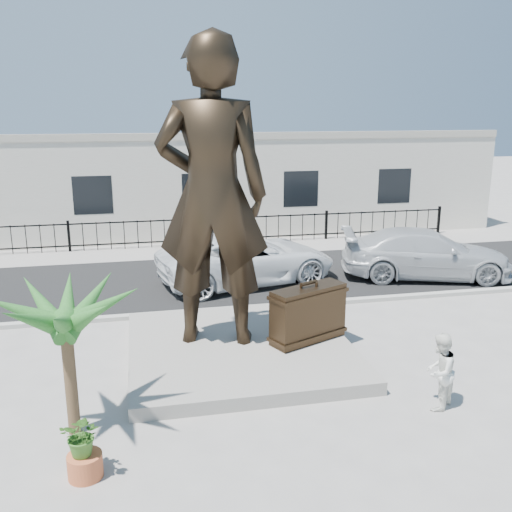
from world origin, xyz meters
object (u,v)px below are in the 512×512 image
(tourist, at_px, (440,371))
(car_white, at_px, (247,258))
(suitcase, at_px, (308,314))
(statue, at_px, (212,195))

(tourist, height_order, car_white, car_white)
(tourist, bearing_deg, car_white, -117.90)
(suitcase, bearing_deg, car_white, 69.18)
(statue, distance_m, car_white, 6.36)
(statue, relative_size, car_white, 1.18)
(tourist, relative_size, car_white, 0.26)
(statue, height_order, tourist, statue)
(suitcase, bearing_deg, tourist, -85.07)
(statue, height_order, car_white, statue)
(statue, xyz_separation_m, car_white, (1.85, 5.30, -2.99))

